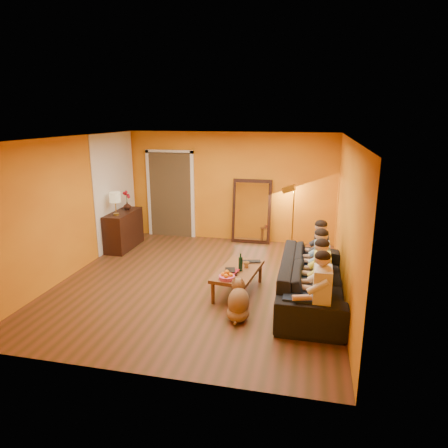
% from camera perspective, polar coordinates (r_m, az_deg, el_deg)
% --- Properties ---
extents(room_shell, '(5.00, 5.50, 2.60)m').
position_cam_1_polar(room_shell, '(7.35, -2.89, 2.15)').
color(room_shell, brown).
rests_on(room_shell, ground).
extents(white_accent, '(0.02, 1.90, 2.58)m').
position_cam_1_polar(white_accent, '(9.52, -15.26, 4.66)').
color(white_accent, white).
rests_on(white_accent, wall_left).
extents(doorway_recess, '(1.06, 0.30, 2.10)m').
position_cam_1_polar(doorway_recess, '(10.14, -7.39, 4.26)').
color(doorway_recess, '#3F2D19').
rests_on(doorway_recess, floor).
extents(door_jamb_left, '(0.08, 0.06, 2.20)m').
position_cam_1_polar(door_jamb_left, '(10.24, -10.63, 4.23)').
color(door_jamb_left, white).
rests_on(door_jamb_left, wall_back).
extents(door_jamb_right, '(0.08, 0.06, 2.20)m').
position_cam_1_polar(door_jamb_right, '(9.85, -4.50, 4.01)').
color(door_jamb_right, white).
rests_on(door_jamb_right, wall_back).
extents(door_header, '(1.22, 0.06, 0.08)m').
position_cam_1_polar(door_header, '(9.88, -7.84, 10.23)').
color(door_header, white).
rests_on(door_header, wall_back).
extents(mirror_frame, '(0.92, 0.27, 1.51)m').
position_cam_1_polar(mirror_frame, '(9.52, 3.96, 1.84)').
color(mirror_frame, black).
rests_on(mirror_frame, floor).
extents(mirror_glass, '(0.78, 0.21, 1.35)m').
position_cam_1_polar(mirror_glass, '(9.48, 3.93, 1.78)').
color(mirror_glass, white).
rests_on(mirror_glass, mirror_frame).
extents(sideboard, '(0.44, 1.18, 0.85)m').
position_cam_1_polar(sideboard, '(9.43, -14.12, -0.83)').
color(sideboard, black).
rests_on(sideboard, floor).
extents(table_lamp, '(0.24, 0.24, 0.51)m').
position_cam_1_polar(table_lamp, '(9.01, -15.24, 2.81)').
color(table_lamp, beige).
rests_on(table_lamp, sideboard).
extents(sofa, '(2.55, 1.00, 0.74)m').
position_cam_1_polar(sofa, '(6.71, 12.41, -7.86)').
color(sofa, black).
rests_on(sofa, floor).
extents(coffee_table, '(0.77, 1.29, 0.42)m').
position_cam_1_polar(coffee_table, '(6.94, 2.01, -8.12)').
color(coffee_table, brown).
rests_on(coffee_table, floor).
extents(floor_lamp, '(0.32, 0.27, 1.44)m').
position_cam_1_polar(floor_lamp, '(9.16, 9.82, 0.86)').
color(floor_lamp, '#B09333').
rests_on(floor_lamp, floor).
extents(dog, '(0.43, 0.58, 0.63)m').
position_cam_1_polar(dog, '(6.05, 2.10, -10.71)').
color(dog, '#8D5B3F').
rests_on(dog, floor).
extents(person_far_left, '(0.70, 0.44, 1.22)m').
position_cam_1_polar(person_far_left, '(5.70, 13.78, -9.61)').
color(person_far_left, silver).
rests_on(person_far_left, sofa).
extents(person_mid_left, '(0.70, 0.44, 1.22)m').
position_cam_1_polar(person_mid_left, '(6.20, 13.71, -7.50)').
color(person_mid_left, '#DBD049').
rests_on(person_mid_left, sofa).
extents(person_mid_right, '(0.70, 0.44, 1.22)m').
position_cam_1_polar(person_mid_right, '(6.71, 13.65, -5.72)').
color(person_mid_right, '#7EA5C3').
rests_on(person_mid_right, sofa).
extents(person_far_right, '(0.70, 0.44, 1.22)m').
position_cam_1_polar(person_far_right, '(7.23, 13.60, -4.18)').
color(person_far_right, '#2D2D31').
rests_on(person_far_right, sofa).
extents(fruit_bowl, '(0.26, 0.26, 0.16)m').
position_cam_1_polar(fruit_bowl, '(6.44, 0.41, -7.23)').
color(fruit_bowl, '#C54571').
rests_on(fruit_bowl, coffee_table).
extents(wine_bottle, '(0.07, 0.07, 0.31)m').
position_cam_1_polar(wine_bottle, '(6.75, 2.38, -5.48)').
color(wine_bottle, black).
rests_on(wine_bottle, coffee_table).
extents(tumbler, '(0.13, 0.13, 0.10)m').
position_cam_1_polar(tumbler, '(6.93, 3.19, -5.84)').
color(tumbler, '#B27F3F').
rests_on(tumbler, coffee_table).
extents(laptop, '(0.37, 0.29, 0.03)m').
position_cam_1_polar(laptop, '(7.15, 3.97, -5.50)').
color(laptop, black).
rests_on(laptop, coffee_table).
extents(book_lower, '(0.25, 0.31, 0.03)m').
position_cam_1_polar(book_lower, '(6.71, 0.19, -6.91)').
color(book_lower, black).
rests_on(book_lower, coffee_table).
extents(book_mid, '(0.25, 0.30, 0.02)m').
position_cam_1_polar(book_mid, '(6.71, 0.29, -6.71)').
color(book_mid, maroon).
rests_on(book_mid, book_lower).
extents(book_upper, '(0.21, 0.25, 0.02)m').
position_cam_1_polar(book_upper, '(6.68, 0.17, -6.60)').
color(book_upper, black).
rests_on(book_upper, book_mid).
extents(vase, '(0.17, 0.17, 0.18)m').
position_cam_1_polar(vase, '(9.52, -13.66, 2.55)').
color(vase, black).
rests_on(vase, sideboard).
extents(flowers, '(0.17, 0.17, 0.45)m').
position_cam_1_polar(flowers, '(9.47, -13.76, 4.06)').
color(flowers, maroon).
rests_on(flowers, vase).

